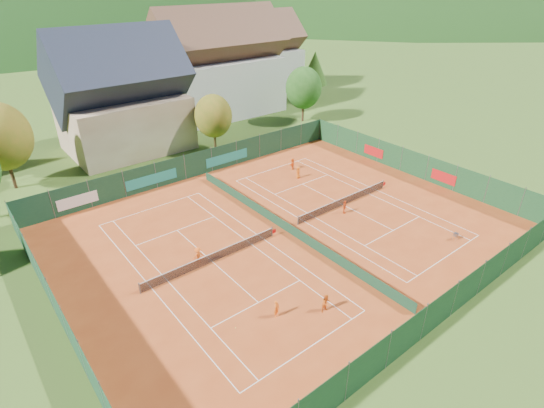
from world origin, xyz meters
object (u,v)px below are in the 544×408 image
Objects in this scene: player_right_far_b at (292,164)px; player_left_far at (198,255)px; hotel_block_a at (219,69)px; player_right_far_a at (298,172)px; ball_hopper at (456,235)px; player_left_mid at (326,303)px; chalet at (122,101)px; player_right_near at (344,207)px; hotel_block_b at (258,58)px; player_left_near at (277,309)px.

player_left_far is at bearing -1.45° from player_right_far_b.
player_right_far_a is (-7.28, -28.03, -6.67)m from hotel_block_a.
hotel_block_a is 47.63m from ball_hopper.
chalet is at bearing 91.03° from player_left_mid.
hotel_block_a is at bearing 46.07° from player_right_near.
hotel_block_b is (33.00, 14.00, -0.01)m from chalet.
player_right_far_b reaches higher than ball_hopper.
player_left_mid is 1.03× the size of player_right_far_a.
chalet reaches higher than ball_hopper.
ball_hopper is 15.84m from player_left_mid.
player_left_far is 21.18m from player_right_far_b.
hotel_block_a reaches higher than player_right_far_a.
chalet is 10.72× the size of player_left_far.
player_right_far_b is at bearing -130.12° from player_right_far_a.
hotel_block_b is 11.76× the size of player_left_mid.
player_right_near is at bearing 64.03° from player_right_far_a.
player_right_far_a is (17.68, 7.32, -0.04)m from player_left_far.
player_left_near is 25.74m from player_right_far_b.
player_left_near is (-4.84, -38.33, -5.93)m from chalet.
chalet is at bearing -162.47° from hotel_block_a.
ball_hopper is at bearing -70.98° from chalet.
player_left_near is at bearing 172.33° from ball_hopper.
player_left_mid is at bearing 111.90° from player_left_far.
player_left_far is (-5.96, -29.35, -5.87)m from chalet.
player_left_far is (-24.96, -35.35, -6.63)m from hotel_block_a.
player_right_far_a is at bearing -120.56° from hotel_block_b.
hotel_block_a is at bearing 84.02° from ball_hopper.
chalet reaches higher than player_right_far_b.
player_right_far_b is at bearing -56.78° from chalet.
player_left_mid is at bearing 177.25° from ball_hopper.
player_left_mid is (3.11, -1.79, 0.04)m from player_left_near.
hotel_block_a is 27.22m from player_right_far_b.
player_left_far is (-20.05, 11.53, 0.20)m from ball_hopper.
chalet is 0.75× the size of hotel_block_a.
ball_hopper is at bearing 150.56° from player_left_far.
chalet is at bearing -157.01° from hotel_block_b.
player_left_far is at bearing -131.95° from hotel_block_b.
ball_hopper is 0.54× the size of player_left_mid.
hotel_block_b is at bearing -134.59° from player_right_far_a.
player_right_far_b is (12.88, -19.67, -5.91)m from chalet.
hotel_block_a reaches higher than chalet.
hotel_block_b reaches higher than player_left_near.
hotel_block_b is 12.06× the size of player_right_far_a.
player_right_near is (-4.31, 9.67, 0.16)m from ball_hopper.
ball_hopper is 0.56× the size of player_right_near.
chalet is 11.39× the size of player_right_near.
player_right_far_a reaches higher than player_left_near.
player_right_near is at bearing -72.60° from chalet.
player_left_near is at bearing -125.87° from hotel_block_b.
player_left_mid is 25.14m from player_right_far_b.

